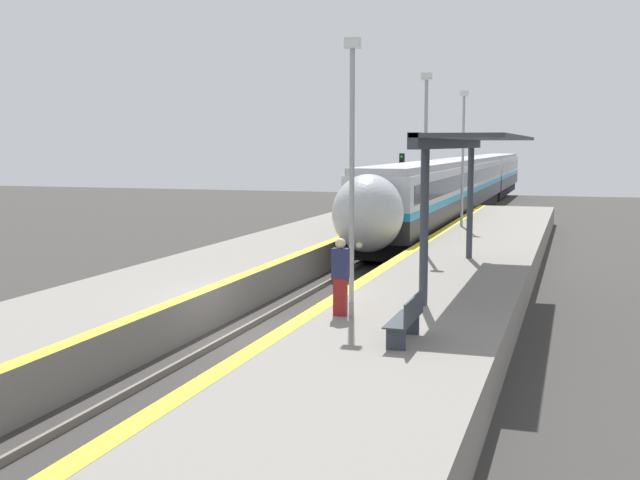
# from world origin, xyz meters

# --- Properties ---
(ground_plane) EXTENTS (120.00, 120.00, 0.00)m
(ground_plane) POSITION_xyz_m (0.00, 0.00, 0.00)
(ground_plane) COLOR #383533
(rail_left) EXTENTS (0.08, 90.00, 0.15)m
(rail_left) POSITION_xyz_m (-0.72, 0.00, 0.07)
(rail_left) COLOR slate
(rail_left) RESTS_ON ground_plane
(rail_right) EXTENTS (0.08, 90.00, 0.15)m
(rail_right) POSITION_xyz_m (0.72, 0.00, 0.07)
(rail_right) COLOR slate
(rail_right) RESTS_ON ground_plane
(train) EXTENTS (2.73, 58.74, 3.87)m
(train) POSITION_xyz_m (0.00, 38.01, 2.21)
(train) COLOR black
(train) RESTS_ON ground_plane
(platform_right) EXTENTS (4.46, 64.00, 1.05)m
(platform_right) POSITION_xyz_m (3.79, 0.00, 0.52)
(platform_right) COLOR gray
(platform_right) RESTS_ON ground_plane
(platform_left) EXTENTS (4.16, 64.00, 1.05)m
(platform_left) POSITION_xyz_m (-3.64, 0.00, 0.52)
(platform_left) COLOR gray
(platform_left) RESTS_ON ground_plane
(platform_bench) EXTENTS (0.44, 1.72, 0.89)m
(platform_bench) POSITION_xyz_m (4.33, -3.57, 1.52)
(platform_bench) COLOR #2D333D
(platform_bench) RESTS_ON platform_right
(person_waiting) EXTENTS (0.36, 0.23, 1.71)m
(person_waiting) POSITION_xyz_m (2.44, -1.67, 1.93)
(person_waiting) COLOR maroon
(person_waiting) RESTS_ON platform_right
(railway_signal) EXTENTS (0.28, 0.28, 4.29)m
(railway_signal) POSITION_xyz_m (-2.25, 26.75, 2.63)
(railway_signal) COLOR #59595E
(railway_signal) RESTS_ON ground_plane
(lamppost_near) EXTENTS (0.36, 0.20, 6.16)m
(lamppost_near) POSITION_xyz_m (2.28, -0.19, 4.52)
(lamppost_near) COLOR #9E9EA3
(lamppost_near) RESTS_ON platform_right
(lamppost_mid) EXTENTS (0.36, 0.20, 6.16)m
(lamppost_mid) POSITION_xyz_m (2.28, 9.26, 4.52)
(lamppost_mid) COLOR #9E9EA3
(lamppost_mid) RESTS_ON platform_right
(lamppost_far) EXTENTS (0.36, 0.20, 6.16)m
(lamppost_far) POSITION_xyz_m (2.28, 18.71, 4.52)
(lamppost_far) COLOR #9E9EA3
(lamppost_far) RESTS_ON platform_right
(station_canopy) EXTENTS (2.02, 11.27, 3.99)m
(station_canopy) POSITION_xyz_m (4.54, 4.16, 4.76)
(station_canopy) COLOR #333842
(station_canopy) RESTS_ON platform_right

